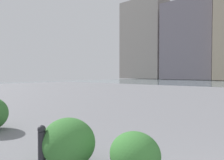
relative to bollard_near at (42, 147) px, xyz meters
The scene contains 5 objects.
building_annex 70.44m from the bollard_near, 73.09° to the right, with size 15.91×14.18×24.60m.
building_highrise 80.19m from the bollard_near, 60.19° to the right, with size 16.90×10.53×32.51m.
bollard_near is the anchor object (origin of this frame).
shrub_round 0.43m from the bollard_near, 114.26° to the right, with size 0.96×0.86×0.81m.
shrub_wide 1.48m from the bollard_near, 146.39° to the right, with size 0.80×0.72×0.68m.
Camera 1 is at (-0.03, 1.24, 1.55)m, focal length 32.56 mm.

